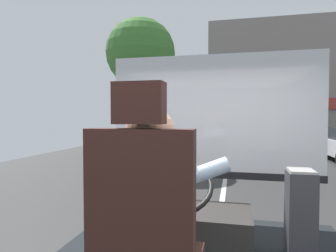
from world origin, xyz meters
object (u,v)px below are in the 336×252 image
(driver_seat, at_px, (147,248))
(fare_box, at_px, (300,214))
(bus_driver, at_px, (153,201))
(steering_console, at_px, (186,229))

(driver_seat, bearing_deg, fare_box, 54.21)
(bus_driver, bearing_deg, fare_box, 51.70)
(driver_seat, distance_m, bus_driver, 0.22)
(steering_console, distance_m, fare_box, 0.98)
(driver_seat, bearing_deg, steering_console, 90.00)
(driver_seat, xyz_separation_m, bus_driver, (0.00, 0.12, 0.19))
(driver_seat, relative_size, fare_box, 1.79)
(bus_driver, bearing_deg, steering_console, 90.00)
(steering_console, bearing_deg, driver_seat, -90.00)
(fare_box, bearing_deg, steering_console, -170.07)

